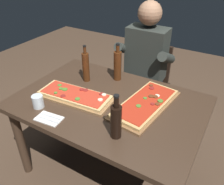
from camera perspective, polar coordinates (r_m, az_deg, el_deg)
The scene contains 11 objects.
ground_plane at distance 2.27m, azimuth -0.67°, elevation -17.69°, with size 6.40×6.40×0.00m, color #4C3828.
dining_table at distance 1.82m, azimuth -0.80°, elevation -4.58°, with size 1.40×0.96×0.74m.
pizza_rectangular_front at distance 1.82m, azimuth -9.05°, elevation -0.74°, with size 0.61×0.29×0.05m.
pizza_rectangular_left at distance 1.72m, azimuth 8.13°, elevation -2.72°, with size 0.35×0.64×0.05m.
wine_bottle_dark at distance 1.99m, azimuth -6.40°, elevation 6.29°, with size 0.06×0.06×0.32m.
oil_bottle_amber at distance 1.99m, azimuth 1.35°, elevation 6.68°, with size 0.07×0.07×0.32m.
vinegar_bottle_green at distance 1.39m, azimuth 1.00°, elevation -6.88°, with size 0.07×0.07×0.30m.
tumbler_near_camera at distance 1.77m, azimuth -17.57°, elevation -2.23°, with size 0.08×0.08×0.09m.
napkin_cutlery_set at distance 1.65m, azimuth -15.11°, elevation -6.16°, with size 0.19×0.13×0.01m.
diner_chair at distance 2.57m, azimuth 8.47°, elevation 2.82°, with size 0.44×0.44×0.87m.
seated_diner at distance 2.35m, azimuth 7.80°, elevation 7.00°, with size 0.53×0.41×1.33m.
Camera 1 is at (0.76, -1.24, 1.74)m, focal length 37.54 mm.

